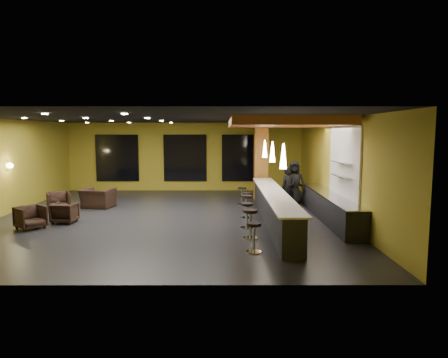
{
  "coord_description": "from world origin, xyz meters",
  "views": [
    {
      "loc": [
        1.98,
        -14.11,
        3.01
      ],
      "look_at": [
        2.0,
        0.5,
        1.3
      ],
      "focal_mm": 32.0,
      "sensor_mm": 36.0,
      "label": 1
    }
  ],
  "objects_px": {
    "pendant_0": "(283,156)",
    "bar_counter": "(273,208)",
    "column": "(261,161)",
    "bar_stool_3": "(246,204)",
    "armchair_a": "(30,217)",
    "armchair_d": "(98,198)",
    "pendant_1": "(272,152)",
    "prep_counter": "(329,207)",
    "bar_stool_1": "(250,220)",
    "staff_a": "(288,187)",
    "staff_c": "(294,184)",
    "pendant_2": "(265,149)",
    "armchair_c": "(59,201)",
    "staff_b": "(295,187)",
    "armchair_b": "(65,213)",
    "bar_stool_2": "(247,212)",
    "bar_stool_4": "(247,199)",
    "bar_stool_0": "(254,233)"
  },
  "relations": [
    {
      "from": "pendant_2",
      "to": "armchair_c",
      "type": "xyz_separation_m",
      "value": [
        -8.02,
        -0.97,
        -1.98
      ]
    },
    {
      "from": "pendant_1",
      "to": "armchair_d",
      "type": "xyz_separation_m",
      "value": [
        -6.73,
        2.22,
        -1.97
      ]
    },
    {
      "from": "bar_stool_0",
      "to": "bar_stool_4",
      "type": "height_order",
      "value": "bar_stool_0"
    },
    {
      "from": "pendant_2",
      "to": "bar_counter",
      "type": "bearing_deg",
      "value": -90.0
    },
    {
      "from": "pendant_1",
      "to": "armchair_d",
      "type": "relative_size",
      "value": 0.59
    },
    {
      "from": "column",
      "to": "armchair_c",
      "type": "bearing_deg",
      "value": -162.22
    },
    {
      "from": "prep_counter",
      "to": "pendant_2",
      "type": "bearing_deg",
      "value": 128.66
    },
    {
      "from": "pendant_2",
      "to": "armchair_c",
      "type": "height_order",
      "value": "pendant_2"
    },
    {
      "from": "bar_counter",
      "to": "bar_stool_2",
      "type": "relative_size",
      "value": 9.85
    },
    {
      "from": "staff_c",
      "to": "bar_stool_2",
      "type": "bearing_deg",
      "value": -107.82
    },
    {
      "from": "bar_stool_1",
      "to": "bar_stool_3",
      "type": "relative_size",
      "value": 1.02
    },
    {
      "from": "staff_b",
      "to": "bar_stool_2",
      "type": "bearing_deg",
      "value": -94.83
    },
    {
      "from": "bar_stool_1",
      "to": "pendant_0",
      "type": "bearing_deg",
      "value": 0.09
    },
    {
      "from": "pendant_0",
      "to": "armchair_a",
      "type": "distance_m",
      "value": 8.07
    },
    {
      "from": "armchair_a",
      "to": "bar_stool_4",
      "type": "bearing_deg",
      "value": -27.46
    },
    {
      "from": "armchair_a",
      "to": "bar_stool_4",
      "type": "height_order",
      "value": "armchair_a"
    },
    {
      "from": "pendant_2",
      "to": "armchair_b",
      "type": "xyz_separation_m",
      "value": [
        -6.98,
        -3.0,
        -2.01
      ]
    },
    {
      "from": "staff_c",
      "to": "bar_stool_2",
      "type": "height_order",
      "value": "staff_c"
    },
    {
      "from": "staff_a",
      "to": "staff_c",
      "type": "height_order",
      "value": "staff_c"
    },
    {
      "from": "staff_a",
      "to": "bar_stool_1",
      "type": "height_order",
      "value": "staff_a"
    },
    {
      "from": "bar_counter",
      "to": "armchair_c",
      "type": "height_order",
      "value": "bar_counter"
    },
    {
      "from": "bar_stool_4",
      "to": "bar_stool_0",
      "type": "bearing_deg",
      "value": -91.55
    },
    {
      "from": "staff_a",
      "to": "staff_b",
      "type": "bearing_deg",
      "value": 40.23
    },
    {
      "from": "staff_b",
      "to": "armchair_b",
      "type": "bearing_deg",
      "value": -134.37
    },
    {
      "from": "prep_counter",
      "to": "bar_stool_3",
      "type": "bearing_deg",
      "value": 176.04
    },
    {
      "from": "bar_counter",
      "to": "staff_b",
      "type": "bearing_deg",
      "value": 68.73
    },
    {
      "from": "armchair_d",
      "to": "bar_stool_0",
      "type": "xyz_separation_m",
      "value": [
        5.82,
        -6.05,
        0.11
      ]
    },
    {
      "from": "pendant_1",
      "to": "staff_a",
      "type": "height_order",
      "value": "pendant_1"
    },
    {
      "from": "armchair_d",
      "to": "staff_c",
      "type": "bearing_deg",
      "value": -165.39
    },
    {
      "from": "armchair_c",
      "to": "bar_stool_2",
      "type": "bearing_deg",
      "value": -49.84
    },
    {
      "from": "column",
      "to": "staff_c",
      "type": "relative_size",
      "value": 1.89
    },
    {
      "from": "prep_counter",
      "to": "bar_stool_1",
      "type": "xyz_separation_m",
      "value": [
        -2.91,
        -2.5,
        0.1
      ]
    },
    {
      "from": "pendant_0",
      "to": "bar_counter",
      "type": "bearing_deg",
      "value": 90.0
    },
    {
      "from": "staff_b",
      "to": "armchair_b",
      "type": "xyz_separation_m",
      "value": [
        -8.29,
        -3.36,
        -0.41
      ]
    },
    {
      "from": "bar_stool_0",
      "to": "bar_stool_3",
      "type": "bearing_deg",
      "value": 89.42
    },
    {
      "from": "column",
      "to": "pendant_1",
      "type": "distance_m",
      "value": 4.14
    },
    {
      "from": "column",
      "to": "bar_stool_1",
      "type": "relative_size",
      "value": 4.19
    },
    {
      "from": "column",
      "to": "bar_stool_4",
      "type": "xyz_separation_m",
      "value": [
        -0.76,
        -2.6,
        -1.29
      ]
    },
    {
      "from": "prep_counter",
      "to": "staff_c",
      "type": "bearing_deg",
      "value": 106.52
    },
    {
      "from": "column",
      "to": "bar_stool_3",
      "type": "bearing_deg",
      "value": -102.48
    },
    {
      "from": "staff_c",
      "to": "armchair_b",
      "type": "distance_m",
      "value": 8.79
    },
    {
      "from": "armchair_d",
      "to": "bar_stool_3",
      "type": "bearing_deg",
      "value": 172.89
    },
    {
      "from": "staff_b",
      "to": "bar_stool_4",
      "type": "distance_m",
      "value": 2.49
    },
    {
      "from": "prep_counter",
      "to": "pendant_0",
      "type": "height_order",
      "value": "pendant_0"
    },
    {
      "from": "staff_a",
      "to": "bar_stool_2",
      "type": "height_order",
      "value": "staff_a"
    },
    {
      "from": "armchair_a",
      "to": "armchair_d",
      "type": "relative_size",
      "value": 0.67
    },
    {
      "from": "pendant_0",
      "to": "staff_c",
      "type": "bearing_deg",
      "value": 76.42
    },
    {
      "from": "bar_stool_4",
      "to": "staff_b",
      "type": "bearing_deg",
      "value": 33.25
    },
    {
      "from": "column",
      "to": "pendant_0",
      "type": "relative_size",
      "value": 5.0
    },
    {
      "from": "staff_a",
      "to": "staff_c",
      "type": "xyz_separation_m",
      "value": [
        0.29,
        0.26,
        0.12
      ]
    }
  ]
}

